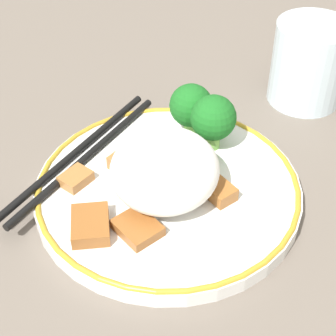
{
  "coord_description": "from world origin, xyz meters",
  "views": [
    {
      "loc": [
        -0.09,
        0.34,
        0.34
      ],
      "look_at": [
        0.0,
        0.0,
        0.03
      ],
      "focal_mm": 60.0,
      "sensor_mm": 36.0,
      "label": 1
    }
  ],
  "objects_px": {
    "broccoli_back_left": "(213,119)",
    "chopsticks": "(81,155)",
    "drinking_glass": "(309,63)",
    "plate": "(168,190)",
    "broccoli_back_center": "(189,106)"
  },
  "relations": [
    {
      "from": "broccoli_back_left",
      "to": "drinking_glass",
      "type": "distance_m",
      "value": 0.14
    },
    {
      "from": "broccoli_back_left",
      "to": "broccoli_back_center",
      "type": "height_order",
      "value": "broccoli_back_left"
    },
    {
      "from": "broccoli_back_left",
      "to": "broccoli_back_center",
      "type": "relative_size",
      "value": 1.07
    },
    {
      "from": "broccoli_back_left",
      "to": "chopsticks",
      "type": "relative_size",
      "value": 0.27
    },
    {
      "from": "plate",
      "to": "drinking_glass",
      "type": "xyz_separation_m",
      "value": [
        -0.1,
        -0.19,
        0.03
      ]
    },
    {
      "from": "chopsticks",
      "to": "broccoli_back_left",
      "type": "bearing_deg",
      "value": -156.45
    },
    {
      "from": "chopsticks",
      "to": "drinking_glass",
      "type": "xyz_separation_m",
      "value": [
        -0.18,
        -0.17,
        0.03
      ]
    },
    {
      "from": "plate",
      "to": "broccoli_back_center",
      "type": "relative_size",
      "value": 4.58
    },
    {
      "from": "plate",
      "to": "chopsticks",
      "type": "relative_size",
      "value": 1.15
    },
    {
      "from": "broccoli_back_left",
      "to": "drinking_glass",
      "type": "bearing_deg",
      "value": -120.87
    },
    {
      "from": "broccoli_back_left",
      "to": "drinking_glass",
      "type": "height_order",
      "value": "drinking_glass"
    },
    {
      "from": "plate",
      "to": "chopsticks",
      "type": "distance_m",
      "value": 0.09
    },
    {
      "from": "plate",
      "to": "drinking_glass",
      "type": "height_order",
      "value": "drinking_glass"
    },
    {
      "from": "broccoli_back_left",
      "to": "chopsticks",
      "type": "bearing_deg",
      "value": 23.55
    },
    {
      "from": "drinking_glass",
      "to": "broccoli_back_center",
      "type": "bearing_deg",
      "value": 46.49
    }
  ]
}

